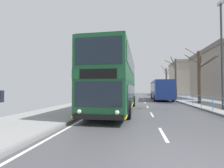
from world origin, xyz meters
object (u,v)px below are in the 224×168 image
Objects in this scene: street_lamp_far_side at (222,47)px; background_bus_far_lane at (161,90)px; background_building_02 at (189,79)px; bare_tree_far_00 at (199,75)px; double_decker_bus_main at (116,82)px; bare_tree_far_01 at (166,81)px; bare_tree_far_02 at (175,77)px.

background_bus_far_lane is at bearing 101.86° from street_lamp_far_side.
street_lamp_far_side is 0.77× the size of background_building_02.
double_decker_bus_main is at bearing -141.20° from bare_tree_far_00.
bare_tree_far_00 is 0.58× the size of background_building_02.
street_lamp_far_side is 1.09× the size of bare_tree_far_01.
background_bus_far_lane is at bearing 113.93° from bare_tree_far_00.
bare_tree_far_01 is at bearing 86.01° from bare_tree_far_02.
background_bus_far_lane is at bearing -155.57° from bare_tree_far_02.
street_lamp_far_side is at bearing -78.14° from background_bus_far_lane.
street_lamp_far_side is (8.08, 0.92, 2.65)m from double_decker_bus_main.
bare_tree_far_00 reaches higher than double_decker_bus_main.
bare_tree_far_00 reaches higher than background_bus_far_lane.
bare_tree_far_01 is 14.80m from bare_tree_far_02.
double_decker_bus_main is 15.12m from background_bus_far_lane.
bare_tree_far_00 is 0.82× the size of bare_tree_far_01.
street_lamp_far_side reaches higher than bare_tree_far_02.
bare_tree_far_01 is at bearing -140.67° from background_building_02.
street_lamp_far_side is at bearing -102.75° from background_building_02.
bare_tree_far_01 is 1.14× the size of bare_tree_far_02.
background_building_02 is at bearing 77.25° from street_lamp_far_side.
background_building_02 reaches higher than background_bus_far_lane.
bare_tree_far_02 is at bearing -111.64° from background_building_02.
street_lamp_far_side is at bearing -91.50° from bare_tree_far_01.
background_building_02 reaches higher than bare_tree_far_01.
background_building_02 reaches higher than double_decker_bus_main.
background_building_02 is (8.18, 20.63, 1.01)m from bare_tree_far_02.
bare_tree_far_02 reaches higher than bare_tree_far_00.
background_bus_far_lane is 1.33× the size of street_lamp_far_side.
bare_tree_far_02 is at bearing 94.88° from bare_tree_far_00.
bare_tree_far_01 reaches higher than bare_tree_far_00.
street_lamp_far_side is (2.78, -13.22, 3.30)m from background_bus_far_lane.
double_decker_bus_main is 8.55m from street_lamp_far_side.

